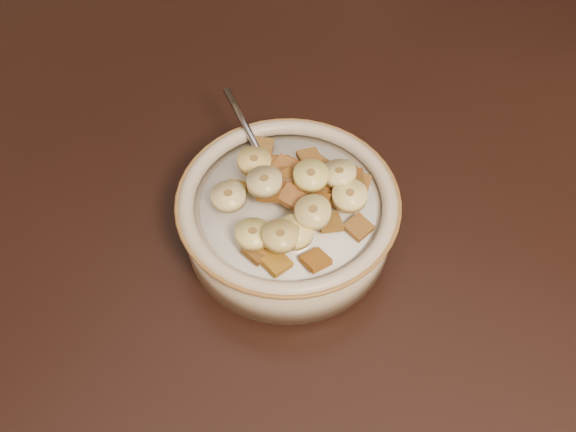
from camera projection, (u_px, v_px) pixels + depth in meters
The scene contains 40 objects.
table at pixel (433, 204), 0.67m from camera, with size 1.40×0.90×0.04m, color black.
chair at pixel (500, 84), 1.09m from camera, with size 0.46×0.46×1.03m, color black.
cereal_bowl at pixel (288, 220), 0.60m from camera, with size 0.19×0.19×0.05m, color beige.
milk at pixel (288, 205), 0.58m from camera, with size 0.16×0.16×0.00m, color white.
spoon at pixel (273, 178), 0.59m from camera, with size 0.03×0.05×0.01m, color #8E93A7.
cereal_square_0 at pixel (277, 263), 0.54m from camera, with size 0.02×0.02×0.01m, color olive.
cereal_square_1 at pixel (353, 178), 0.59m from camera, with size 0.02×0.02×0.01m, color brown.
cereal_square_2 at pixel (261, 181), 0.57m from camera, with size 0.02×0.02×0.01m, color brown.
cereal_square_3 at pixel (289, 177), 0.57m from camera, with size 0.02×0.02×0.01m, color brown.
cereal_square_4 at pixel (334, 196), 0.57m from camera, with size 0.02×0.02×0.01m, color brown.
cereal_square_5 at pixel (317, 202), 0.56m from camera, with size 0.02×0.02×0.01m, color brown.
cereal_square_6 at pixel (330, 222), 0.56m from camera, with size 0.02×0.02×0.01m, color brown.
cereal_square_7 at pixel (260, 250), 0.54m from camera, with size 0.02×0.02×0.01m, color #9A6728.
cereal_square_8 at pixel (316, 260), 0.54m from camera, with size 0.02×0.02×0.01m, color brown.
cereal_square_9 at pixel (288, 166), 0.59m from camera, with size 0.02×0.02×0.01m, color brown.
cereal_square_10 at pixel (284, 167), 0.58m from camera, with size 0.02×0.02×0.01m, color #955B2D.
cereal_square_11 at pixel (359, 183), 0.59m from camera, with size 0.02×0.02×0.01m, color brown.
cereal_square_12 at pixel (348, 173), 0.59m from camera, with size 0.02×0.02×0.01m, color brown.
cereal_square_13 at pixel (236, 191), 0.58m from camera, with size 0.02×0.02×0.01m, color #94661B.
cereal_square_14 at pixel (286, 182), 0.57m from camera, with size 0.02×0.02×0.01m, color brown.
cereal_square_15 at pixel (276, 167), 0.59m from camera, with size 0.02×0.02×0.01m, color brown.
cereal_square_16 at pixel (335, 186), 0.58m from camera, with size 0.02×0.02×0.01m, color #9A4F1A.
cereal_square_17 at pixel (317, 165), 0.60m from camera, with size 0.02×0.02×0.01m, color brown.
cereal_square_18 at pixel (359, 227), 0.56m from camera, with size 0.02×0.02×0.01m, color brown.
cereal_square_19 at pixel (270, 192), 0.56m from camera, with size 0.02×0.02×0.01m, color brown.
cereal_square_20 at pixel (309, 157), 0.60m from camera, with size 0.02×0.02×0.01m, color olive.
cereal_square_21 at pixel (292, 197), 0.56m from camera, with size 0.02×0.02×0.01m, color #965A2B.
cereal_square_22 at pixel (257, 251), 0.54m from camera, with size 0.02×0.02×0.01m, color brown.
cereal_square_23 at pixel (266, 165), 0.59m from camera, with size 0.02×0.02×0.01m, color brown.
cereal_square_24 at pixel (262, 147), 0.62m from camera, with size 0.02×0.02×0.01m, color olive.
banana_slice_0 at pixel (229, 196), 0.56m from camera, with size 0.03×0.03×0.01m, color #F3E090.
banana_slice_1 at pixel (339, 174), 0.57m from camera, with size 0.03×0.03×0.01m, color #F3E79C.
banana_slice_2 at pixel (264, 182), 0.55m from camera, with size 0.03×0.03×0.01m, color beige.
banana_slice_3 at pixel (295, 232), 0.54m from camera, with size 0.03×0.03×0.01m, color #F6E388.
banana_slice_4 at pixel (311, 176), 0.56m from camera, with size 0.03×0.03×0.01m, color #E1D474.
banana_slice_5 at pixel (280, 236), 0.53m from camera, with size 0.03×0.03×0.01m, color #CEBD68.
banana_slice_6 at pixel (254, 161), 0.59m from camera, with size 0.03×0.03×0.01m, color #DEBC72.
banana_slice_7 at pixel (350, 196), 0.56m from camera, with size 0.03×0.03×0.01m, color #FFF1AB.
banana_slice_8 at pixel (313, 212), 0.54m from camera, with size 0.03×0.03×0.01m, color tan.
banana_slice_9 at pixel (253, 234), 0.54m from camera, with size 0.03×0.03×0.01m, color #EADC7B.
Camera 1 is at (0.07, -0.43, 1.26)m, focal length 40.00 mm.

